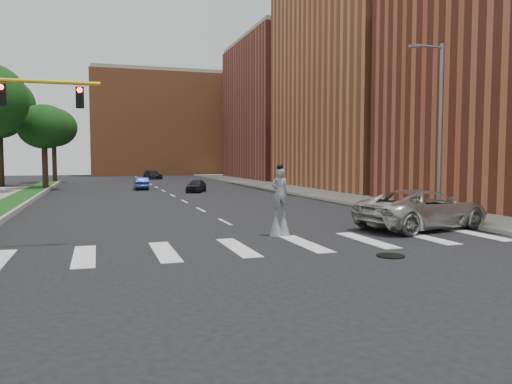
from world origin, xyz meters
name	(u,v)px	position (x,y,z in m)	size (l,w,h in m)	color
ground_plane	(282,251)	(0.00, 0.00, 0.00)	(160.00, 160.00, 0.00)	black
grass_median	(9,204)	(-11.50, 20.00, 0.12)	(2.00, 60.00, 0.25)	#124114
median_curb	(27,204)	(-10.45, 20.00, 0.14)	(0.20, 60.00, 0.28)	#999893
sidewalk_right	(314,192)	(12.50, 25.00, 0.09)	(5.00, 90.00, 0.18)	gray
manhole	(391,256)	(3.00, -2.00, 0.02)	(0.90, 0.90, 0.04)	black
building_mid	(379,72)	(22.00, 30.00, 12.00)	(16.00, 22.00, 24.00)	#BC663B
building_far	(293,112)	(22.00, 54.00, 10.00)	(16.00, 22.00, 20.00)	brown
building_backdrop	(164,126)	(6.00, 78.00, 9.00)	(26.00, 14.00, 18.00)	#BC663B
streetlight	(439,124)	(10.90, 6.00, 4.90)	(2.05, 0.20, 9.00)	slate
stilt_performer	(280,206)	(1.07, 3.09, 1.21)	(0.84, 0.54, 2.94)	#341F14
suv_crossing	(423,209)	(7.85, 3.00, 0.88)	(2.92, 6.34, 1.76)	#B0AEA7
car_near	(196,186)	(2.64, 29.24, 0.59)	(1.40, 3.48, 1.18)	black
car_mid	(141,183)	(-1.83, 34.63, 0.60)	(1.28, 3.67, 1.21)	navy
car_far	(153,175)	(1.77, 58.44, 0.63)	(1.77, 4.35, 1.26)	black
tree_6	(44,127)	(-10.80, 36.51, 6.10)	(5.03, 5.03, 8.28)	#341F14
tree_7	(53,128)	(-11.07, 51.46, 6.86)	(5.71, 5.71, 9.34)	#341F14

